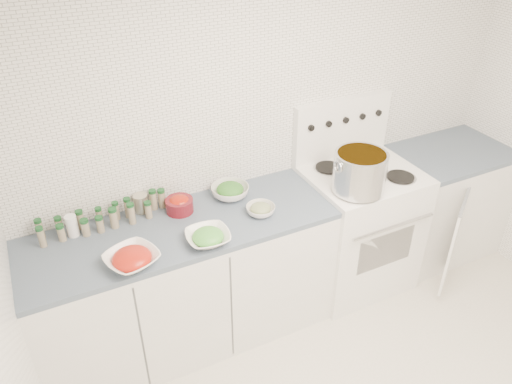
% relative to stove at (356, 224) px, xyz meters
% --- Properties ---
extents(room_walls, '(3.54, 3.04, 2.52)m').
position_rel_stove_xyz_m(room_walls, '(-0.48, -1.19, 1.06)').
color(room_walls, white).
rests_on(room_walls, ground).
extents(counter_left, '(1.85, 0.62, 0.90)m').
position_rel_stove_xyz_m(counter_left, '(-1.30, 0.00, -0.05)').
color(counter_left, white).
rests_on(counter_left, ground).
extents(stove, '(0.76, 0.70, 1.36)m').
position_rel_stove_xyz_m(stove, '(0.00, 0.00, 0.00)').
color(stove, white).
rests_on(stove, ground).
extents(counter_right, '(0.89, 0.86, 0.90)m').
position_rel_stove_xyz_m(counter_right, '(0.82, -0.00, -0.05)').
color(counter_right, white).
rests_on(counter_right, ground).
extents(stock_pot, '(0.36, 0.33, 0.26)m').
position_rel_stove_xyz_m(stock_pot, '(-0.18, -0.17, 0.59)').
color(stock_pot, silver).
rests_on(stock_pot, stove).
extents(bowl_tomato, '(0.35, 0.35, 0.09)m').
position_rel_stove_xyz_m(bowl_tomato, '(-1.64, -0.20, 0.44)').
color(bowl_tomato, white).
rests_on(bowl_tomato, counter_left).
extents(bowl_snowpea, '(0.26, 0.26, 0.08)m').
position_rel_stove_xyz_m(bowl_snowpea, '(-1.21, -0.20, 0.44)').
color(bowl_snowpea, white).
rests_on(bowl_snowpea, counter_left).
extents(bowl_broccoli, '(0.30, 0.30, 0.10)m').
position_rel_stove_xyz_m(bowl_broccoli, '(-0.91, 0.17, 0.45)').
color(bowl_broccoli, white).
rests_on(bowl_broccoli, counter_left).
extents(bowl_zucchini, '(0.19, 0.19, 0.07)m').
position_rel_stove_xyz_m(bowl_zucchini, '(-0.83, -0.09, 0.44)').
color(bowl_zucchini, white).
rests_on(bowl_zucchini, counter_left).
extents(bowl_pepper, '(0.17, 0.17, 0.11)m').
position_rel_stove_xyz_m(bowl_pepper, '(-1.25, 0.16, 0.45)').
color(bowl_pepper, '#5D1018').
rests_on(bowl_pepper, counter_left).
extents(salt_canister, '(0.08, 0.08, 0.13)m').
position_rel_stove_xyz_m(salt_canister, '(-1.88, 0.20, 0.47)').
color(salt_canister, white).
rests_on(salt_canister, counter_left).
extents(tin_can, '(0.10, 0.10, 0.11)m').
position_rel_stove_xyz_m(tin_can, '(-1.46, 0.26, 0.46)').
color(tin_can, '#ACA791').
rests_on(tin_can, counter_left).
extents(spice_cluster, '(0.75, 0.14, 0.14)m').
position_rel_stove_xyz_m(spice_cluster, '(-1.69, 0.21, 0.47)').
color(spice_cluster, gray).
rests_on(spice_cluster, counter_left).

